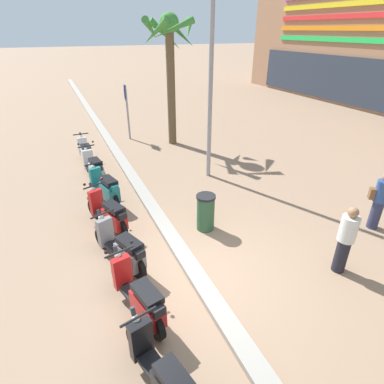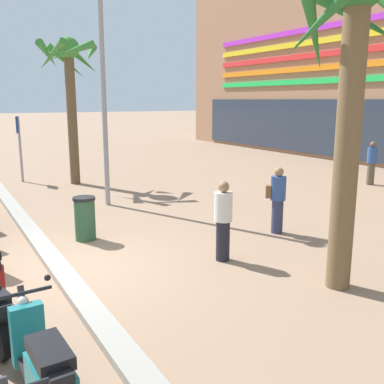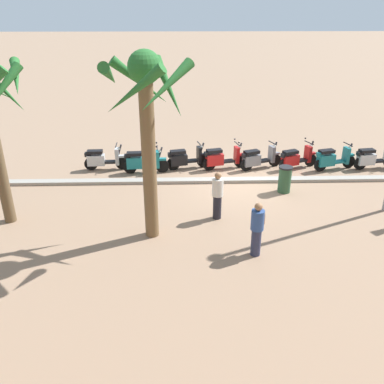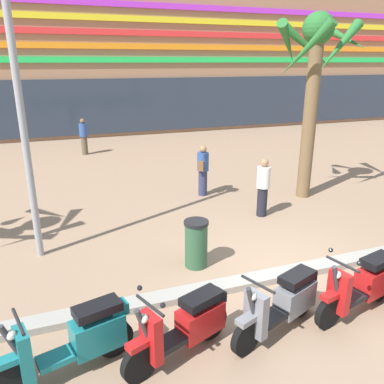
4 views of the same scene
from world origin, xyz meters
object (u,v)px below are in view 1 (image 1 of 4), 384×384
object	(u,v)px
scooter_black_mid_rear	(163,376)
palm_tree_near_sign	(170,48)
scooter_teal_tail_end	(105,188)
scooter_silver_far_back	(94,168)
scooter_red_lead_nearest	(139,297)
litter_bin	(206,212)
scooter_silver_last_in_row	(86,153)
scooter_red_mid_centre	(109,213)
street_lamp	(212,35)
pedestrian_window_shopping	(346,239)
scooter_grey_gap_after_mid	(122,248)
crossing_sign	(127,106)
pedestrian_by_palm_tree	(380,200)

from	to	relation	value
scooter_black_mid_rear	palm_tree_near_sign	xyz separation A→B (m)	(-10.10, 3.95, 3.40)
scooter_teal_tail_end	scooter_black_mid_rear	xyz separation A→B (m)	(5.84, -0.28, -0.02)
scooter_silver_far_back	scooter_red_lead_nearest	world-z (taller)	same
palm_tree_near_sign	litter_bin	size ratio (longest dim) A/B	5.37
scooter_red_lead_nearest	litter_bin	distance (m)	3.01
scooter_silver_last_in_row	scooter_silver_far_back	bearing A→B (deg)	2.56
scooter_red_mid_centre	street_lamp	size ratio (longest dim) A/B	0.23
scooter_red_mid_centre	pedestrian_window_shopping	size ratio (longest dim) A/B	1.10
scooter_teal_tail_end	scooter_grey_gap_after_mid	distance (m)	2.93
crossing_sign	pedestrian_window_shopping	size ratio (longest dim) A/B	1.58
pedestrian_by_palm_tree	scooter_black_mid_rear	bearing A→B (deg)	-74.18
scooter_silver_last_in_row	litter_bin	bearing A→B (deg)	21.51
scooter_red_mid_centre	scooter_black_mid_rear	distance (m)	4.44
scooter_silver_far_back	scooter_black_mid_rear	size ratio (longest dim) A/B	1.04
scooter_teal_tail_end	palm_tree_near_sign	size ratio (longest dim) A/B	0.35
scooter_teal_tail_end	scooter_black_mid_rear	distance (m)	5.85
crossing_sign	street_lamp	xyz separation A→B (m)	(5.12, 1.51, 2.88)
scooter_grey_gap_after_mid	pedestrian_window_shopping	world-z (taller)	pedestrian_window_shopping
litter_bin	scooter_red_lead_nearest	bearing A→B (deg)	-48.32
scooter_red_mid_centre	street_lamp	xyz separation A→B (m)	(-1.91, 3.74, 3.94)
scooter_grey_gap_after_mid	scooter_red_mid_centre	bearing A→B (deg)	179.73
pedestrian_by_palm_tree	scooter_grey_gap_after_mid	bearing A→B (deg)	-100.54
crossing_sign	scooter_black_mid_rear	bearing A→B (deg)	-11.53
scooter_silver_far_back	scooter_grey_gap_after_mid	size ratio (longest dim) A/B	1.04
pedestrian_window_shopping	litter_bin	bearing A→B (deg)	-143.41
scooter_silver_last_in_row	scooter_teal_tail_end	size ratio (longest dim) A/B	1.02
scooter_red_lead_nearest	scooter_black_mid_rear	world-z (taller)	scooter_red_lead_nearest
scooter_red_lead_nearest	palm_tree_near_sign	size ratio (longest dim) A/B	0.36
palm_tree_near_sign	street_lamp	xyz separation A→B (m)	(3.75, -0.10, 0.54)
scooter_grey_gap_after_mid	pedestrian_by_palm_tree	distance (m)	6.26
scooter_silver_last_in_row	scooter_silver_far_back	distance (m)	1.50
scooter_teal_tail_end	pedestrian_by_palm_tree	world-z (taller)	pedestrian_by_palm_tree
pedestrian_window_shopping	palm_tree_near_sign	bearing A→B (deg)	-178.44
scooter_black_mid_rear	street_lamp	bearing A→B (deg)	148.74
crossing_sign	litter_bin	size ratio (longest dim) A/B	2.53
scooter_grey_gap_after_mid	litter_bin	distance (m)	2.29
scooter_grey_gap_after_mid	crossing_sign	bearing A→B (deg)	165.33
scooter_black_mid_rear	crossing_sign	world-z (taller)	crossing_sign
pedestrian_window_shopping	scooter_black_mid_rear	bearing A→B (deg)	-77.55
scooter_silver_far_back	palm_tree_near_sign	size ratio (longest dim) A/B	0.36
pedestrian_window_shopping	street_lamp	distance (m)	6.51
scooter_red_mid_centre	pedestrian_window_shopping	distance (m)	5.40
palm_tree_near_sign	scooter_red_lead_nearest	bearing A→B (deg)	-24.16
scooter_grey_gap_after_mid	street_lamp	world-z (taller)	street_lamp
scooter_silver_far_back	street_lamp	size ratio (longest dim) A/B	0.25
palm_tree_near_sign	litter_bin	world-z (taller)	palm_tree_near_sign
scooter_red_lead_nearest	pedestrian_by_palm_tree	world-z (taller)	pedestrian_by_palm_tree
crossing_sign	scooter_silver_far_back	bearing A→B (deg)	-28.37
scooter_grey_gap_after_mid	pedestrian_window_shopping	distance (m)	4.57
scooter_teal_tail_end	crossing_sign	world-z (taller)	crossing_sign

